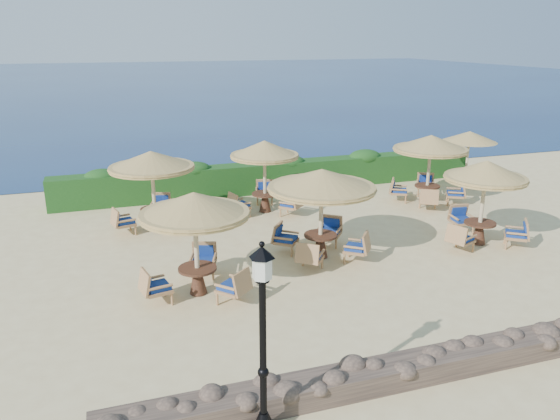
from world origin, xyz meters
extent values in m
plane|color=beige|center=(0.00, 0.00, 0.00)|extent=(120.00, 120.00, 0.00)
plane|color=#0B1D49|center=(0.00, 70.00, 0.00)|extent=(160.00, 160.00, 0.00)
cube|color=#143D13|center=(0.00, 7.20, 0.60)|extent=(18.00, 0.90, 1.20)
cube|color=brown|center=(0.00, -6.20, 0.22)|extent=(15.00, 0.65, 0.44)
cone|color=black|center=(-4.80, -6.80, 0.30)|extent=(0.36, 0.36, 0.30)
cylinder|color=black|center=(-4.80, -6.80, 1.55)|extent=(0.11, 0.11, 2.40)
cylinder|color=silver|center=(-4.80, -6.80, 2.98)|extent=(0.30, 0.30, 0.36)
cone|color=black|center=(-4.80, -6.80, 3.22)|extent=(0.40, 0.40, 0.18)
cylinder|color=beige|center=(7.80, 5.20, 1.10)|extent=(0.10, 0.10, 2.20)
cone|color=olive|center=(7.80, 5.20, 2.18)|extent=(2.30, 2.30, 0.45)
cylinder|color=beige|center=(-4.89, -1.34, 1.20)|extent=(0.12, 0.12, 2.40)
cone|color=olive|center=(-4.89, -1.34, 2.38)|extent=(2.71, 2.71, 0.55)
cylinder|color=olive|center=(-4.89, -1.34, 2.10)|extent=(2.65, 2.65, 0.14)
cylinder|color=#49281A|center=(-4.89, -1.34, 0.68)|extent=(0.96, 0.96, 0.06)
cone|color=#49281A|center=(-4.89, -1.34, 0.33)|extent=(0.44, 0.44, 0.64)
cylinder|color=beige|center=(-1.07, -0.10, 1.20)|extent=(0.12, 0.12, 2.40)
cone|color=olive|center=(-1.07, -0.10, 2.38)|extent=(3.11, 3.11, 0.55)
cylinder|color=olive|center=(-1.07, -0.10, 2.10)|extent=(3.05, 3.05, 0.14)
cylinder|color=#49281A|center=(-1.07, -0.10, 0.68)|extent=(0.96, 0.96, 0.06)
cone|color=#49281A|center=(-1.07, -0.10, 0.33)|extent=(0.44, 0.44, 0.64)
cylinder|color=beige|center=(4.03, -0.64, 1.20)|extent=(0.12, 0.12, 2.40)
cone|color=olive|center=(4.03, -0.64, 2.38)|extent=(2.47, 2.47, 0.55)
cylinder|color=olive|center=(4.03, -0.64, 2.10)|extent=(2.42, 2.42, 0.14)
cylinder|color=#49281A|center=(4.03, -0.64, 0.68)|extent=(0.96, 0.96, 0.06)
cone|color=#49281A|center=(4.03, -0.64, 0.33)|extent=(0.44, 0.44, 0.64)
cylinder|color=beige|center=(-5.38, 3.95, 1.20)|extent=(0.12, 0.12, 2.40)
cone|color=olive|center=(-5.38, 3.95, 2.38)|extent=(2.81, 2.81, 0.55)
cylinder|color=olive|center=(-5.38, 3.95, 2.10)|extent=(2.75, 2.75, 0.14)
cylinder|color=#49281A|center=(-5.38, 3.95, 0.68)|extent=(0.96, 0.96, 0.06)
cone|color=#49281A|center=(-5.38, 3.95, 0.33)|extent=(0.44, 0.44, 0.64)
cylinder|color=beige|center=(-1.36, 4.56, 1.20)|extent=(0.12, 0.12, 2.40)
cone|color=olive|center=(-1.36, 4.56, 2.38)|extent=(2.48, 2.48, 0.55)
cylinder|color=olive|center=(-1.36, 4.56, 2.10)|extent=(2.43, 2.43, 0.14)
cylinder|color=#49281A|center=(-1.36, 4.56, 0.68)|extent=(0.96, 0.96, 0.06)
cone|color=#49281A|center=(-1.36, 4.56, 0.33)|extent=(0.44, 0.44, 0.64)
cylinder|color=beige|center=(4.92, 3.67, 1.20)|extent=(0.12, 0.12, 2.40)
cone|color=olive|center=(4.92, 3.67, 2.38)|extent=(2.82, 2.82, 0.55)
cylinder|color=olive|center=(4.92, 3.67, 2.10)|extent=(2.77, 2.77, 0.14)
cylinder|color=#49281A|center=(4.92, 3.67, 0.68)|extent=(0.96, 0.96, 0.06)
cone|color=#49281A|center=(4.92, 3.67, 0.33)|extent=(0.44, 0.44, 0.64)
camera|label=1|loc=(-6.85, -13.83, 6.20)|focal=35.00mm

